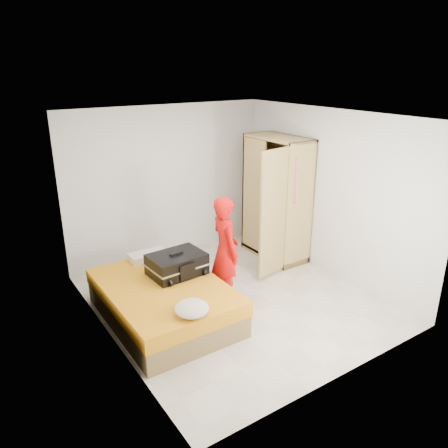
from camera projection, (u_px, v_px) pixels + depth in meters
room at (235, 215)px, 5.87m from camera, size 4.00×4.02×2.60m
bed at (164, 301)px, 5.78m from camera, size 1.42×2.02×0.50m
wardrobe at (276, 202)px, 7.40m from camera, size 1.16×1.29×2.10m
person at (225, 251)px, 6.03m from camera, size 0.46×0.62×1.56m
suitcase at (177, 264)px, 5.94m from camera, size 0.78×0.60×0.32m
round_cushion at (192, 308)px, 5.00m from camera, size 0.40×0.40×0.15m
pillow at (148, 256)px, 6.44m from camera, size 0.56×0.29×0.10m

